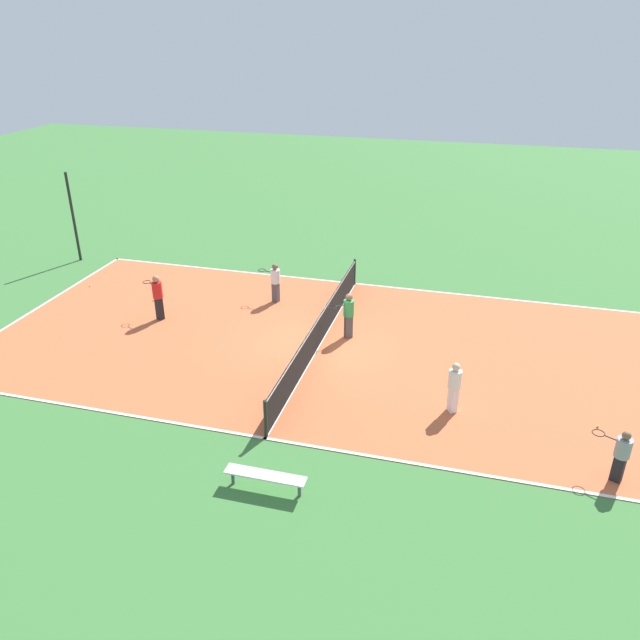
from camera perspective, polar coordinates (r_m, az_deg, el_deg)
The scene contains 13 objects.
ground_plane at distance 21.15m, azimuth 0.00°, elevation -2.19°, with size 80.00×80.00×0.00m, color #3D7538.
court_surface at distance 21.15m, azimuth 0.00°, elevation -2.17°, with size 11.08×22.37×0.02m.
tennis_net at distance 20.88m, azimuth 0.00°, elevation -0.79°, with size 10.88×0.10×1.10m.
bench at distance 14.93m, azimuth -5.02°, elevation -14.06°, with size 0.36×1.94×0.45m.
player_near_white at distance 23.99m, azimuth -4.13°, elevation 3.65°, with size 0.53×0.98×1.55m.
player_coach_red at distance 23.18m, azimuth -14.63°, elevation 2.29°, with size 0.71×0.98×1.70m.
player_far_white at distance 17.60m, azimuth 12.18°, elevation -5.78°, with size 0.50×0.50×1.53m.
player_far_green at distance 21.16m, azimuth 2.61°, elevation 0.68°, with size 0.80×0.96×1.63m.
player_baseline_gray at distance 16.46m, azimuth 25.85°, elevation -10.90°, with size 0.73×0.98×1.40m.
tennis_ball_near_net at distance 18.59m, azimuth 24.07°, elevation -8.86°, with size 0.07×0.07×0.07m, color #CCE033.
tennis_ball_left_sideline at distance 27.29m, azimuth -20.30°, elevation 2.94°, with size 0.07×0.07×0.07m, color #CCE033.
tennis_ball_right_alley at distance 25.14m, azimuth -14.99°, elevation 1.77°, with size 0.07×0.07×0.07m, color #CCE033.
fence_post_back_right at distance 30.03m, azimuth -21.63°, elevation 8.72°, with size 0.12×0.12×4.01m.
Camera 1 is at (-18.00, -4.90, 9.96)m, focal length 35.00 mm.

